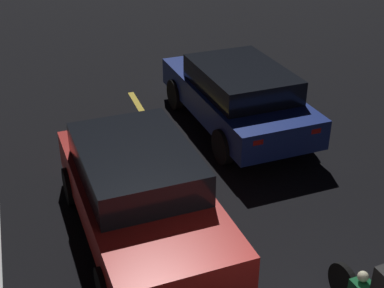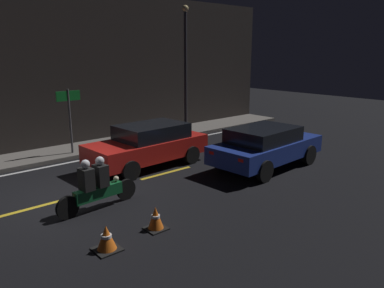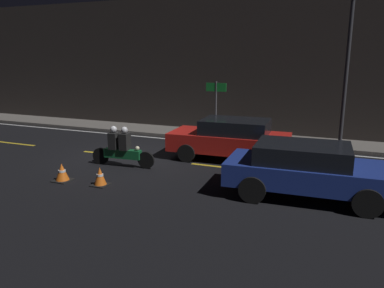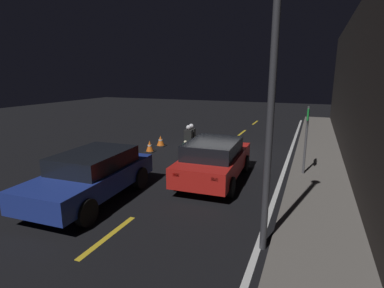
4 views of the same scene
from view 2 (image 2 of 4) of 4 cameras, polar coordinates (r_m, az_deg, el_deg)
The scene contains 13 objects.
ground_plane at distance 10.72m, azimuth -19.09°, elevation -8.09°, with size 56.00×56.00×0.00m, color black.
raised_curb at distance 14.73m, azimuth -25.77°, elevation -2.45°, with size 28.00×1.92×0.15m.
lane_dash_c at distance 10.43m, azimuth -24.22°, elevation -9.19°, with size 2.00×0.14×0.01m.
lane_dash_d at distance 12.33m, azimuth -3.92°, elevation -4.41°, with size 2.00×0.14×0.01m.
lane_dash_e at distance 15.36m, azimuth 9.54°, elevation -0.86°, with size 2.00×0.14×0.01m.
lane_solid_kerb at distance 13.63m, azimuth -24.33°, elevation -3.86°, with size 25.20×0.14×0.01m.
taxi_red at distance 12.99m, azimuth -6.65°, elevation -0.00°, with size 4.26×2.05×1.44m.
sedan_blue at distance 12.95m, azimuth 11.17°, elevation -0.22°, with size 4.34×2.10×1.41m.
motorcycle at distance 9.67m, azimuth -14.47°, elevation -6.16°, with size 2.26×0.41×1.35m.
traffic_cone_near at distance 7.88m, azimuth -12.91°, elevation -13.82°, with size 0.51×0.51×0.53m.
traffic_cone_mid at distance 8.55m, azimuth -5.56°, elevation -11.22°, with size 0.46×0.46×0.53m.
shop_sign at distance 14.54m, azimuth -18.22°, elevation 5.17°, with size 0.90×0.08×2.40m.
street_lamp at distance 16.61m, azimuth -1.00°, elevation 11.74°, with size 0.28×0.28×5.76m.
Camera 2 is at (-3.56, -9.33, 3.89)m, focal length 35.00 mm.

